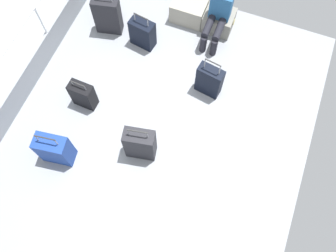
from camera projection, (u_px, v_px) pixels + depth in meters
ground_plane at (160, 128)px, 5.39m from camera, size 4.40×5.20×0.06m
gunwale_port at (29, 76)px, 5.46m from camera, size 0.06×5.20×0.45m
railing_port at (15, 55)px, 4.95m from camera, size 0.04×4.20×1.02m
cargo_crate_0 at (189, 10)px, 6.01m from camera, size 0.60×0.44×0.37m
cargo_crate_1 at (219, 20)px, 5.95m from camera, size 0.53×0.43×0.34m
passenger_seated at (218, 13)px, 5.55m from camera, size 0.34×0.66×1.04m
suitcase_0 at (140, 144)px, 4.90m from camera, size 0.46×0.29×0.82m
suitcase_1 at (83, 95)px, 5.30m from camera, size 0.36×0.21×0.59m
suitcase_2 at (143, 33)px, 5.73m from camera, size 0.43×0.27×0.68m
suitcase_3 at (108, 16)px, 5.77m from camera, size 0.46×0.30×0.78m
suitcase_5 at (55, 149)px, 4.92m from camera, size 0.48×0.31×0.75m
suitcase_6 at (209, 81)px, 5.35m from camera, size 0.42×0.24×0.80m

